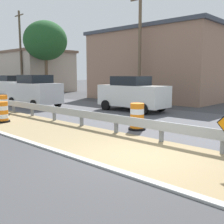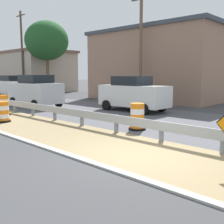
% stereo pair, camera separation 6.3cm
% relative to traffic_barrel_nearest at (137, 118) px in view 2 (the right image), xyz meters
% --- Properties ---
extents(ground_plane, '(160.00, 160.00, 0.00)m').
position_rel_traffic_barrel_nearest_xyz_m(ground_plane, '(-2.86, -2.28, -0.50)').
color(ground_plane, '#3D3D3F').
extents(median_dirt_strip, '(3.24, 120.00, 0.01)m').
position_rel_traffic_barrel_nearest_xyz_m(median_dirt_strip, '(-2.44, -2.28, -0.49)').
color(median_dirt_strip, '#8E7A56').
rests_on(median_dirt_strip, ground).
extents(far_lane_asphalt, '(7.43, 120.00, 0.00)m').
position_rel_traffic_barrel_nearest_xyz_m(far_lane_asphalt, '(2.89, -2.28, -0.49)').
color(far_lane_asphalt, '#4C4C51').
rests_on(far_lane_asphalt, ground).
extents(curb_near_edge, '(0.20, 120.00, 0.11)m').
position_rel_traffic_barrel_nearest_xyz_m(curb_near_edge, '(-4.16, -2.28, -0.49)').
color(curb_near_edge, '#ADADA8').
rests_on(curb_near_edge, ground).
extents(guardrail_median, '(0.18, 53.78, 0.71)m').
position_rel_traffic_barrel_nearest_xyz_m(guardrail_median, '(-1.06, -2.85, 0.02)').
color(guardrail_median, '#999EA3').
rests_on(guardrail_median, ground).
extents(traffic_barrel_nearest, '(0.71, 0.71, 1.09)m').
position_rel_traffic_barrel_nearest_xyz_m(traffic_barrel_nearest, '(0.00, 0.00, 0.00)').
color(traffic_barrel_nearest, orange).
rests_on(traffic_barrel_nearest, ground).
extents(traffic_barrel_close, '(0.70, 0.70, 0.98)m').
position_rel_traffic_barrel_nearest_xyz_m(traffic_barrel_close, '(-2.98, 5.77, -0.06)').
color(traffic_barrel_close, orange).
rests_on(traffic_barrel_close, ground).
extents(traffic_barrel_mid, '(0.63, 0.63, 1.13)m').
position_rel_traffic_barrel_nearest_xyz_m(traffic_barrel_mid, '(-2.00, 7.77, 0.02)').
color(traffic_barrel_mid, orange).
rests_on(traffic_barrel_mid, ground).
extents(car_lead_near_lane, '(2.11, 4.35, 2.22)m').
position_rel_traffic_barrel_nearest_xyz_m(car_lead_near_lane, '(1.38, 10.12, 0.61)').
color(car_lead_near_lane, silver).
rests_on(car_lead_near_lane, ground).
extents(car_trailing_near_lane, '(2.10, 4.44, 2.15)m').
position_rel_traffic_barrel_nearest_xyz_m(car_trailing_near_lane, '(4.48, 19.75, 0.58)').
color(car_trailing_near_lane, silver).
rests_on(car_trailing_near_lane, ground).
extents(car_mid_far_lane, '(2.05, 4.44, 2.15)m').
position_rel_traffic_barrel_nearest_xyz_m(car_mid_far_lane, '(4.40, 3.77, 0.58)').
color(car_mid_far_lane, silver).
rests_on(car_mid_far_lane, ground).
extents(roadside_shop_near, '(8.00, 11.97, 6.18)m').
position_rel_traffic_barrel_nearest_xyz_m(roadside_shop_near, '(12.60, 7.19, 2.61)').
color(roadside_shop_near, '#93705B').
rests_on(roadside_shop_near, ground).
extents(roadside_shop_far, '(7.07, 15.18, 5.27)m').
position_rel_traffic_barrel_nearest_xyz_m(roadside_shop_far, '(10.94, 28.48, 2.15)').
color(roadside_shop_far, '#AD9E8E').
rests_on(roadside_shop_far, ground).
extents(utility_pole_near, '(0.24, 1.80, 8.32)m').
position_rel_traffic_barrel_nearest_xyz_m(utility_pole_near, '(8.07, 6.08, 3.82)').
color(utility_pole_near, brown).
rests_on(utility_pole_near, ground).
extents(utility_pole_mid, '(0.24, 1.80, 9.41)m').
position_rel_traffic_barrel_nearest_xyz_m(utility_pole_mid, '(7.39, 22.83, 4.37)').
color(utility_pole_mid, brown).
rests_on(utility_pole_mid, ground).
extents(tree_roadside, '(4.83, 4.83, 8.16)m').
position_rel_traffic_barrel_nearest_xyz_m(tree_roadside, '(8.83, 19.87, 5.47)').
color(tree_roadside, brown).
rests_on(tree_roadside, ground).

